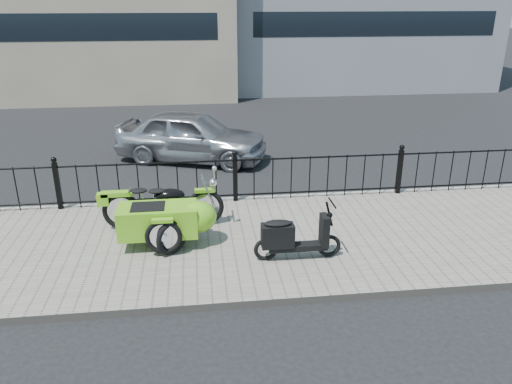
{
  "coord_description": "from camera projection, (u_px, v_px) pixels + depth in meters",
  "views": [
    {
      "loc": [
        -0.75,
        -8.26,
        4.06
      ],
      "look_at": [
        0.26,
        -0.1,
        0.84
      ],
      "focal_mm": 35.0,
      "sensor_mm": 36.0,
      "label": 1
    }
  ],
  "objects": [
    {
      "name": "sidewalk",
      "position": [
        244.0,
        242.0,
        8.72
      ],
      "size": [
        30.0,
        3.8,
        0.12
      ],
      "primitive_type": "cube",
      "color": "slate",
      "rests_on": "ground"
    },
    {
      "name": "sedan_car",
      "position": [
        191.0,
        136.0,
        13.05
      ],
      "size": [
        4.23,
        2.85,
        1.34
      ],
      "primitive_type": "imported",
      "rotation": [
        0.0,
        0.0,
        1.22
      ],
      "color": "#A6A8AD",
      "rests_on": "ground"
    },
    {
      "name": "motorcycle_sidecar",
      "position": [
        169.0,
        216.0,
        8.47
      ],
      "size": [
        2.28,
        1.48,
        0.98
      ],
      "color": "black",
      "rests_on": "sidewalk"
    },
    {
      "name": "spare_tire",
      "position": [
        172.0,
        238.0,
        8.1
      ],
      "size": [
        0.52,
        0.42,
        0.59
      ],
      "primitive_type": "torus",
      "rotation": [
        1.57,
        0.0,
        0.65
      ],
      "color": "black",
      "rests_on": "sidewalk"
    },
    {
      "name": "iron_fence",
      "position": [
        235.0,
        179.0,
        10.19
      ],
      "size": [
        14.11,
        0.11,
        1.08
      ],
      "color": "black",
      "rests_on": "sidewalk"
    },
    {
      "name": "ground",
      "position": [
        242.0,
        233.0,
        9.21
      ],
      "size": [
        120.0,
        120.0,
        0.0
      ],
      "primitive_type": "plane",
      "color": "black",
      "rests_on": "ground"
    },
    {
      "name": "scooter",
      "position": [
        292.0,
        238.0,
        7.93
      ],
      "size": [
        1.42,
        0.41,
        0.96
      ],
      "color": "black",
      "rests_on": "sidewalk"
    },
    {
      "name": "curb",
      "position": [
        235.0,
        200.0,
        10.51
      ],
      "size": [
        30.0,
        0.1,
        0.12
      ],
      "primitive_type": "cube",
      "color": "gray",
      "rests_on": "ground"
    }
  ]
}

